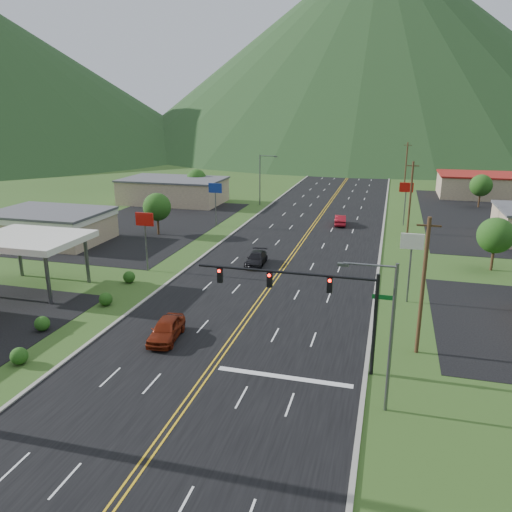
% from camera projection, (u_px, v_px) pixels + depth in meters
% --- Properties ---
extents(ground, '(500.00, 500.00, 0.00)m').
position_uv_depth(ground, '(122.00, 494.00, 22.87)').
color(ground, '#2D4A1A').
rests_on(ground, ground).
extents(road, '(20.00, 460.00, 0.04)m').
position_uv_depth(road, '(122.00, 494.00, 22.87)').
color(road, black).
rests_on(road, ground).
extents(traffic_signal, '(13.10, 0.43, 7.00)m').
position_uv_depth(traffic_signal, '(314.00, 293.00, 32.64)').
color(traffic_signal, black).
rests_on(traffic_signal, ground).
extents(streetlight_east, '(3.28, 0.25, 9.00)m').
position_uv_depth(streetlight_east, '(386.00, 328.00, 27.81)').
color(streetlight_east, '#59595E').
rests_on(streetlight_east, ground).
extents(streetlight_west, '(3.28, 0.25, 9.00)m').
position_uv_depth(streetlight_west, '(262.00, 176.00, 89.04)').
color(streetlight_west, '#59595E').
rests_on(streetlight_west, ground).
extents(gas_canopy, '(10.00, 8.00, 5.30)m').
position_uv_depth(gas_canopy, '(29.00, 240.00, 47.36)').
color(gas_canopy, white).
rests_on(gas_canopy, ground).
extents(building_west_mid, '(14.40, 10.40, 4.10)m').
position_uv_depth(building_west_mid, '(50.00, 224.00, 65.42)').
color(building_west_mid, '#CFB38F').
rests_on(building_west_mid, ground).
extents(building_west_far, '(18.40, 11.40, 4.50)m').
position_uv_depth(building_west_far, '(174.00, 191.00, 92.14)').
color(building_west_far, '#CFB38F').
rests_on(building_west_far, ground).
extents(building_east_far, '(16.40, 12.40, 4.50)m').
position_uv_depth(building_east_far, '(481.00, 185.00, 98.36)').
color(building_east_far, '#CFB38F').
rests_on(building_east_far, ground).
extents(pole_sign_west_a, '(2.00, 0.18, 6.40)m').
position_uv_depth(pole_sign_west_a, '(145.00, 225.00, 52.69)').
color(pole_sign_west_a, '#59595E').
rests_on(pole_sign_west_a, ground).
extents(pole_sign_west_b, '(2.00, 0.18, 6.40)m').
position_uv_depth(pole_sign_west_b, '(215.00, 192.00, 73.02)').
color(pole_sign_west_b, '#59595E').
rests_on(pole_sign_west_b, ground).
extents(pole_sign_east_a, '(2.00, 0.18, 6.40)m').
position_uv_depth(pole_sign_east_a, '(412.00, 248.00, 44.03)').
color(pole_sign_east_a, '#59595E').
rests_on(pole_sign_east_a, ground).
extents(pole_sign_east_b, '(2.00, 0.18, 6.40)m').
position_uv_depth(pole_sign_east_b, '(406.00, 192.00, 73.61)').
color(pole_sign_east_b, '#59595E').
rests_on(pole_sign_east_b, ground).
extents(tree_west_a, '(3.84, 3.84, 5.82)m').
position_uv_depth(tree_west_a, '(157.00, 207.00, 68.40)').
color(tree_west_a, '#382314').
rests_on(tree_west_a, ground).
extents(tree_west_b, '(3.84, 3.84, 5.82)m').
position_uv_depth(tree_west_b, '(196.00, 179.00, 94.62)').
color(tree_west_b, '#382314').
rests_on(tree_west_b, ground).
extents(tree_east_a, '(3.84, 3.84, 5.82)m').
position_uv_depth(tree_east_a, '(496.00, 236.00, 53.18)').
color(tree_east_a, '#382314').
rests_on(tree_east_a, ground).
extents(tree_east_b, '(3.84, 3.84, 5.82)m').
position_uv_depth(tree_east_b, '(481.00, 185.00, 87.30)').
color(tree_east_b, '#382314').
rests_on(tree_east_b, ground).
extents(utility_pole_a, '(1.60, 0.28, 10.00)m').
position_uv_depth(utility_pole_a, '(423.00, 286.00, 34.64)').
color(utility_pole_a, '#382314').
rests_on(utility_pole_a, ground).
extents(utility_pole_b, '(1.60, 0.28, 10.00)m').
position_uv_depth(utility_pole_b, '(410.00, 197.00, 68.84)').
color(utility_pole_b, '#382314').
rests_on(utility_pole_b, ground).
extents(utility_pole_c, '(1.60, 0.28, 10.00)m').
position_uv_depth(utility_pole_c, '(406.00, 166.00, 105.82)').
color(utility_pole_c, '#382314').
rests_on(utility_pole_c, ground).
extents(utility_pole_d, '(1.60, 0.28, 10.00)m').
position_uv_depth(utility_pole_d, '(404.00, 151.00, 142.79)').
color(utility_pole_d, '#382314').
rests_on(utility_pole_d, ground).
extents(mountain_n, '(220.00, 220.00, 85.00)m').
position_uv_depth(mountain_n, '(376.00, 45.00, 214.08)').
color(mountain_n, '#1C3D1C').
rests_on(mountain_n, ground).
extents(car_red_near, '(2.49, 5.02, 1.64)m').
position_uv_depth(car_red_near, '(166.00, 330.00, 37.82)').
color(car_red_near, maroon).
rests_on(car_red_near, ground).
extents(car_dark_mid, '(2.24, 4.93, 1.40)m').
position_uv_depth(car_dark_mid, '(256.00, 259.00, 55.80)').
color(car_dark_mid, black).
rests_on(car_dark_mid, ground).
extents(car_red_far, '(2.13, 4.82, 1.54)m').
position_uv_depth(car_red_far, '(340.00, 220.00, 74.76)').
color(car_red_far, maroon).
rests_on(car_red_far, ground).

